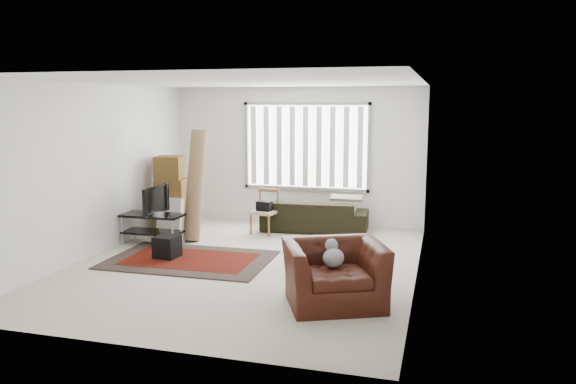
# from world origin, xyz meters

# --- Properties ---
(room) EXTENTS (6.00, 6.02, 2.71)m
(room) POSITION_xyz_m (0.03, 0.51, 1.76)
(room) COLOR beige
(room) RESTS_ON ground
(persian_rug) EXTENTS (2.49, 1.68, 0.02)m
(persian_rug) POSITION_xyz_m (-0.91, -0.03, 0.01)
(persian_rug) COLOR black
(persian_rug) RESTS_ON ground
(tv_stand) EXTENTS (1.05, 0.47, 0.52)m
(tv_stand) POSITION_xyz_m (-1.95, 0.73, 0.38)
(tv_stand) COLOR black
(tv_stand) RESTS_ON ground
(tv) EXTENTS (0.11, 0.85, 0.49)m
(tv) POSITION_xyz_m (-1.95, 0.73, 0.77)
(tv) COLOR black
(tv) RESTS_ON tv_stand
(subwoofer) EXTENTS (0.37, 0.37, 0.34)m
(subwoofer) POSITION_xyz_m (-1.29, -0.03, 0.19)
(subwoofer) COLOR black
(subwoofer) RESTS_ON persian_rug
(moving_boxes) EXTENTS (0.67, 0.63, 1.42)m
(moving_boxes) POSITION_xyz_m (-2.08, 1.66, 0.66)
(moving_boxes) COLOR brown
(moving_boxes) RESTS_ON ground
(white_flatpack) EXTENTS (0.57, 0.30, 0.70)m
(white_flatpack) POSITION_xyz_m (-1.95, 1.35, 0.35)
(white_flatpack) COLOR silver
(white_flatpack) RESTS_ON ground
(rolled_rug) EXTENTS (0.38, 0.68, 1.94)m
(rolled_rug) POSITION_xyz_m (-1.37, 1.24, 0.97)
(rolled_rug) COLOR brown
(rolled_rug) RESTS_ON ground
(sofa) EXTENTS (2.03, 0.98, 0.76)m
(sofa) POSITION_xyz_m (0.51, 2.45, 0.38)
(sofa) COLOR black
(sofa) RESTS_ON ground
(side_chair) EXTENTS (0.50, 0.50, 0.82)m
(side_chair) POSITION_xyz_m (-0.33, 1.97, 0.45)
(side_chair) COLOR tan
(side_chair) RESTS_ON ground
(armchair) EXTENTS (1.47, 1.39, 0.86)m
(armchair) POSITION_xyz_m (1.59, -1.28, 0.43)
(armchair) COLOR #3A150C
(armchair) RESTS_ON ground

